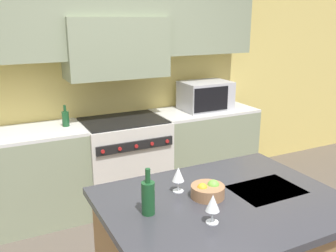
{
  "coord_description": "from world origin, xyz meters",
  "views": [
    {
      "loc": [
        -1.25,
        -1.84,
        1.95
      ],
      "look_at": [
        -0.02,
        0.61,
        1.15
      ],
      "focal_mm": 40.0,
      "sensor_mm": 36.0,
      "label": 1
    }
  ],
  "objects": [
    {
      "name": "wine_glass_far",
      "position": [
        -0.24,
        0.04,
        1.01
      ],
      "size": [
        0.08,
        0.08,
        0.16
      ],
      "color": "white",
      "rests_on": "kitchen_island"
    },
    {
      "name": "oil_bottle_on_counter",
      "position": [
        -0.57,
        1.74,
        1.0
      ],
      "size": [
        0.07,
        0.07,
        0.21
      ],
      "color": "#194723",
      "rests_on": "back_counter"
    },
    {
      "name": "back_cabinetry",
      "position": [
        0.0,
        1.98,
        1.58
      ],
      "size": [
        10.0,
        0.46,
        2.7
      ],
      "color": "#DBC166",
      "rests_on": "ground_plane"
    },
    {
      "name": "wine_bottle",
      "position": [
        -0.52,
        -0.13,
        1.0
      ],
      "size": [
        0.08,
        0.08,
        0.27
      ],
      "color": "#194723",
      "rests_on": "kitchen_island"
    },
    {
      "name": "range_stove",
      "position": [
        -0.0,
        1.7,
        0.46
      ],
      "size": [
        0.86,
        0.7,
        0.93
      ],
      "color": "beige",
      "rests_on": "ground_plane"
    },
    {
      "name": "wine_glass_near",
      "position": [
        -0.25,
        -0.37,
        1.01
      ],
      "size": [
        0.08,
        0.08,
        0.16
      ],
      "color": "white",
      "rests_on": "kitchen_island"
    },
    {
      "name": "microwave",
      "position": [
        1.01,
        1.72,
        1.09
      ],
      "size": [
        0.55,
        0.41,
        0.32
      ],
      "color": "#B7B7BC",
      "rests_on": "back_counter"
    },
    {
      "name": "fruit_bowl",
      "position": [
        -0.11,
        -0.1,
        0.94
      ],
      "size": [
        0.21,
        0.21,
        0.1
      ],
      "color": "#996B47",
      "rests_on": "kitchen_island"
    },
    {
      "name": "back_counter",
      "position": [
        -0.0,
        1.72,
        0.46
      ],
      "size": [
        3.16,
        0.62,
        0.92
      ],
      "color": "gray",
      "rests_on": "ground_plane"
    }
  ]
}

